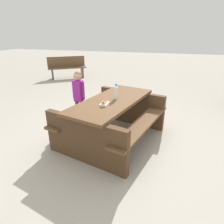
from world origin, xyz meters
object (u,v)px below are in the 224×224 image
object	(u,v)px
soda_bottle	(116,92)
child_in_coat	(79,91)
picnic_table	(112,116)
park_bench_mid	(67,67)
hotdog_tray	(105,103)

from	to	relation	value
soda_bottle	child_in_coat	distance (m)	1.00
picnic_table	park_bench_mid	xyz separation A→B (m)	(-4.23, -3.15, 0.00)
hotdog_tray	park_bench_mid	xyz separation A→B (m)	(-4.51, -3.10, -0.33)
picnic_table	park_bench_mid	bearing A→B (deg)	-143.37
soda_bottle	park_bench_mid	bearing A→B (deg)	-142.56
child_in_coat	park_bench_mid	bearing A→B (deg)	-148.53
park_bench_mid	hotdog_tray	bearing A→B (deg)	34.56
soda_bottle	child_in_coat	xyz separation A→B (m)	(-0.41, -0.90, -0.17)
picnic_table	park_bench_mid	size ratio (longest dim) A/B	1.43
park_bench_mid	child_in_coat	bearing A→B (deg)	31.47
soda_bottle	hotdog_tray	world-z (taller)	soda_bottle
hotdog_tray	child_in_coat	bearing A→B (deg)	-132.87
picnic_table	child_in_coat	bearing A→B (deg)	-119.07
picnic_table	hotdog_tray	world-z (taller)	hotdog_tray
hotdog_tray	child_in_coat	size ratio (longest dim) A/B	0.17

